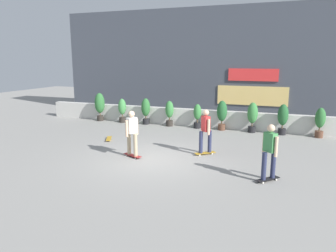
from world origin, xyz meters
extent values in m
plane|color=gray|center=(0.00, 0.00, 0.00)|extent=(48.00, 48.00, 0.00)
cube|color=beige|center=(0.00, 6.00, 0.45)|extent=(18.00, 0.40, 0.90)
cube|color=#424751|center=(0.00, 10.00, 3.25)|extent=(20.00, 2.00, 6.50)
cube|color=#F23333|center=(2.38, 8.96, 2.60)|extent=(2.80, 0.08, 0.70)
cube|color=#F2CC72|center=(2.38, 8.97, 1.40)|extent=(4.00, 0.06, 1.10)
cylinder|color=#2D2823|center=(-5.70, 5.55, 0.15)|extent=(0.36, 0.36, 0.30)
cylinder|color=brown|center=(-5.70, 5.55, 0.38)|extent=(0.06, 0.06, 0.15)
ellipsoid|color=#2D6B33|center=(-5.70, 5.55, 1.02)|extent=(0.56, 0.56, 1.15)
cylinder|color=#2D2823|center=(-4.26, 5.55, 0.15)|extent=(0.36, 0.36, 0.30)
cylinder|color=brown|center=(-4.26, 5.55, 0.38)|extent=(0.06, 0.06, 0.15)
ellipsoid|color=#428C47|center=(-4.26, 5.55, 0.89)|extent=(0.43, 0.43, 0.88)
cylinder|color=black|center=(-2.81, 5.55, 0.15)|extent=(0.36, 0.36, 0.30)
cylinder|color=brown|center=(-2.81, 5.55, 0.38)|extent=(0.06, 0.06, 0.15)
ellipsoid|color=#2D6B33|center=(-2.81, 5.55, 0.93)|extent=(0.47, 0.47, 0.97)
cylinder|color=#2D2823|center=(-1.44, 5.55, 0.15)|extent=(0.36, 0.36, 0.30)
cylinder|color=brown|center=(-1.44, 5.55, 0.38)|extent=(0.06, 0.06, 0.15)
ellipsoid|color=#387F3D|center=(-1.44, 5.55, 0.90)|extent=(0.44, 0.44, 0.89)
cylinder|color=black|center=(0.08, 5.55, 0.15)|extent=(0.36, 0.36, 0.30)
cylinder|color=brown|center=(0.08, 5.55, 0.38)|extent=(0.06, 0.06, 0.15)
ellipsoid|color=#387F3D|center=(0.08, 5.55, 0.85)|extent=(0.39, 0.39, 0.80)
cylinder|color=brown|center=(1.34, 5.55, 0.15)|extent=(0.36, 0.36, 0.30)
cylinder|color=brown|center=(1.34, 5.55, 0.38)|extent=(0.06, 0.06, 0.15)
ellipsoid|color=#235B2D|center=(1.34, 5.55, 0.96)|extent=(0.50, 0.50, 1.03)
cylinder|color=black|center=(2.82, 5.55, 0.15)|extent=(0.36, 0.36, 0.30)
cylinder|color=brown|center=(2.82, 5.55, 0.38)|extent=(0.06, 0.06, 0.15)
ellipsoid|color=#387F3D|center=(2.82, 5.55, 0.95)|extent=(0.49, 0.49, 1.01)
cylinder|color=black|center=(4.20, 5.55, 0.15)|extent=(0.36, 0.36, 0.30)
cylinder|color=brown|center=(4.20, 5.55, 0.38)|extent=(0.06, 0.06, 0.15)
ellipsoid|color=#235B2D|center=(4.20, 5.55, 0.95)|extent=(0.49, 0.49, 0.99)
cylinder|color=brown|center=(5.78, 5.55, 0.15)|extent=(0.36, 0.36, 0.30)
cylinder|color=brown|center=(5.78, 5.55, 0.38)|extent=(0.06, 0.06, 0.15)
ellipsoid|color=#2D6B33|center=(5.78, 5.55, 0.91)|extent=(0.45, 0.45, 0.91)
cube|color=#BF8C26|center=(1.61, 1.15, 0.07)|extent=(0.74, 0.67, 0.02)
cylinder|color=silver|center=(1.47, 0.92, 0.03)|extent=(0.06, 0.06, 0.06)
cylinder|color=silver|center=(1.36, 1.04, 0.03)|extent=(0.06, 0.06, 0.06)
cylinder|color=silver|center=(1.86, 1.26, 0.03)|extent=(0.06, 0.06, 0.06)
cylinder|color=silver|center=(1.76, 1.38, 0.03)|extent=(0.06, 0.06, 0.06)
cylinder|color=#282D4C|center=(1.47, 1.03, 0.49)|extent=(0.14, 0.14, 0.82)
cylinder|color=#282D4C|center=(1.75, 1.27, 0.49)|extent=(0.14, 0.14, 0.82)
cube|color=red|center=(1.61, 1.15, 1.18)|extent=(0.39, 0.40, 0.56)
sphere|color=beige|center=(1.61, 1.15, 1.59)|extent=(0.22, 0.22, 0.22)
cylinder|color=beige|center=(1.76, 0.97, 1.10)|extent=(0.09, 0.09, 0.58)
cylinder|color=beige|center=(1.46, 1.33, 1.10)|extent=(0.09, 0.09, 0.58)
cube|color=black|center=(3.98, -0.81, 0.07)|extent=(0.68, 0.73, 0.02)
cylinder|color=silver|center=(3.87, -1.06, 0.03)|extent=(0.06, 0.06, 0.06)
cylinder|color=silver|center=(3.75, -0.95, 0.03)|extent=(0.06, 0.06, 0.06)
cylinder|color=silver|center=(4.22, -0.67, 0.03)|extent=(0.06, 0.06, 0.06)
cylinder|color=silver|center=(4.10, -0.56, 0.03)|extent=(0.06, 0.06, 0.06)
cylinder|color=#282D4C|center=(3.86, -0.94, 0.49)|extent=(0.14, 0.14, 0.82)
cylinder|color=#282D4C|center=(4.10, -0.67, 0.49)|extent=(0.14, 0.14, 0.82)
cube|color=#3F8C4C|center=(3.98, -0.81, 1.18)|extent=(0.40, 0.39, 0.56)
sphere|color=beige|center=(3.98, -0.81, 1.59)|extent=(0.22, 0.22, 0.22)
cylinder|color=beige|center=(4.16, -0.96, 1.10)|extent=(0.09, 0.09, 0.58)
cylinder|color=beige|center=(3.81, -0.65, 1.10)|extent=(0.09, 0.09, 0.58)
cube|color=maroon|center=(-0.78, -0.08, 0.07)|extent=(0.81, 0.50, 0.02)
cylinder|color=silver|center=(-0.51, -0.12, 0.03)|extent=(0.06, 0.05, 0.06)
cylinder|color=silver|center=(-0.58, -0.26, 0.03)|extent=(0.06, 0.05, 0.06)
cylinder|color=silver|center=(-0.99, 0.09, 0.03)|extent=(0.06, 0.05, 0.06)
cylinder|color=silver|center=(-1.05, -0.05, 0.03)|extent=(0.06, 0.05, 0.06)
cylinder|color=tan|center=(-0.62, -0.16, 0.49)|extent=(0.14, 0.14, 0.82)
cylinder|color=tan|center=(-0.95, -0.01, 0.49)|extent=(0.14, 0.14, 0.82)
cube|color=white|center=(-0.78, -0.08, 1.18)|extent=(0.33, 0.41, 0.56)
sphere|color=beige|center=(-0.78, -0.08, 1.59)|extent=(0.22, 0.22, 0.22)
cylinder|color=beige|center=(-0.69, 0.13, 1.10)|extent=(0.09, 0.09, 0.58)
cylinder|color=beige|center=(-0.88, -0.30, 1.10)|extent=(0.09, 0.09, 0.58)
cube|color=#BF8C26|center=(-2.90, 1.81, 0.07)|extent=(0.54, 0.80, 0.02)
cylinder|color=silver|center=(-3.09, 2.01, 0.03)|extent=(0.05, 0.06, 0.06)
cylinder|color=silver|center=(-2.95, 2.08, 0.03)|extent=(0.05, 0.06, 0.06)
cylinder|color=silver|center=(-2.86, 1.54, 0.03)|extent=(0.05, 0.06, 0.06)
cylinder|color=silver|center=(-2.71, 1.62, 0.03)|extent=(0.05, 0.06, 0.06)
camera|label=1|loc=(4.39, -10.16, 3.51)|focal=34.47mm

